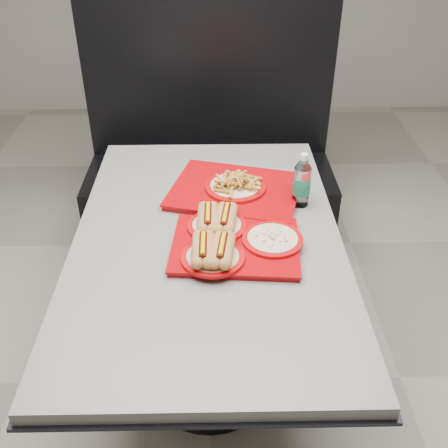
{
  "coord_description": "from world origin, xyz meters",
  "views": [
    {
      "loc": [
        0.03,
        -1.45,
        1.78
      ],
      "look_at": [
        0.05,
        -0.05,
        0.83
      ],
      "focal_mm": 42.0,
      "sensor_mm": 36.0,
      "label": 1
    }
  ],
  "objects_px": {
    "booth_bench": "(210,171)",
    "tray_far": "(235,188)",
    "diner_table": "(208,272)",
    "tray_near": "(230,240)",
    "water_bottle": "(302,183)"
  },
  "relations": [
    {
      "from": "diner_table",
      "to": "tray_near",
      "type": "relative_size",
      "value": 3.24
    },
    {
      "from": "diner_table",
      "to": "tray_near",
      "type": "xyz_separation_m",
      "value": [
        0.07,
        -0.08,
        0.2
      ]
    },
    {
      "from": "tray_far",
      "to": "water_bottle",
      "type": "height_order",
      "value": "water_bottle"
    },
    {
      "from": "tray_near",
      "to": "water_bottle",
      "type": "distance_m",
      "value": 0.38
    },
    {
      "from": "tray_near",
      "to": "tray_far",
      "type": "relative_size",
      "value": 0.79
    },
    {
      "from": "diner_table",
      "to": "tray_near",
      "type": "distance_m",
      "value": 0.23
    },
    {
      "from": "diner_table",
      "to": "water_bottle",
      "type": "relative_size",
      "value": 6.91
    },
    {
      "from": "tray_near",
      "to": "water_bottle",
      "type": "xyz_separation_m",
      "value": [
        0.27,
        0.27,
        0.06
      ]
    },
    {
      "from": "diner_table",
      "to": "water_bottle",
      "type": "height_order",
      "value": "water_bottle"
    },
    {
      "from": "booth_bench",
      "to": "diner_table",
      "type": "bearing_deg",
      "value": -90.0
    },
    {
      "from": "tray_far",
      "to": "water_bottle",
      "type": "bearing_deg",
      "value": -17.42
    },
    {
      "from": "booth_bench",
      "to": "tray_far",
      "type": "height_order",
      "value": "booth_bench"
    },
    {
      "from": "water_bottle",
      "to": "tray_far",
      "type": "bearing_deg",
      "value": 162.58
    },
    {
      "from": "diner_table",
      "to": "tray_far",
      "type": "xyz_separation_m",
      "value": [
        0.1,
        0.26,
        0.19
      ]
    },
    {
      "from": "tray_near",
      "to": "diner_table",
      "type": "bearing_deg",
      "value": 133.81
    }
  ]
}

